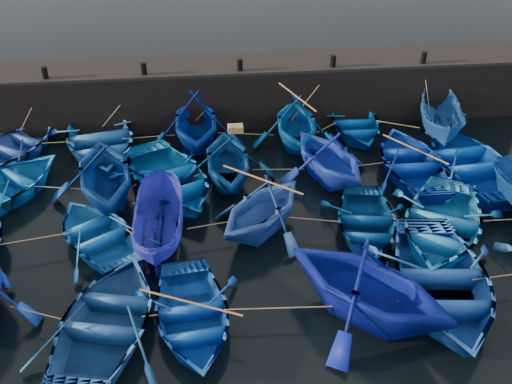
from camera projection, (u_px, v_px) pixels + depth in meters
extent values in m
plane|color=black|center=(267.00, 268.00, 17.65)|extent=(120.00, 120.00, 0.00)
cube|color=black|center=(239.00, 92.00, 25.61)|extent=(26.00, 2.50, 2.50)
cube|color=black|center=(238.00, 64.00, 24.88)|extent=(26.00, 2.50, 0.12)
cylinder|color=black|center=(45.00, 73.00, 23.26)|extent=(0.24, 0.24, 0.50)
cylinder|color=black|center=(144.00, 69.00, 23.61)|extent=(0.24, 0.24, 0.50)
cylinder|color=black|center=(240.00, 65.00, 23.96)|extent=(0.24, 0.24, 0.50)
cylinder|color=black|center=(333.00, 61.00, 24.32)|extent=(0.24, 0.24, 0.50)
cylinder|color=black|center=(424.00, 57.00, 24.67)|extent=(0.24, 0.24, 0.50)
imported|color=#1F4492|center=(14.00, 147.00, 23.05)|extent=(5.16, 5.54, 0.94)
imported|color=blue|center=(99.00, 139.00, 23.29)|extent=(5.29, 6.55, 1.20)
imported|color=navy|center=(195.00, 120.00, 23.42)|extent=(3.93, 4.55, 2.39)
imported|color=#034CA2|center=(296.00, 122.00, 23.46)|extent=(3.93, 4.46, 2.20)
imported|color=#00479C|center=(355.00, 124.00, 24.75)|extent=(3.16, 4.37, 0.90)
imported|color=#194E94|center=(441.00, 120.00, 24.13)|extent=(2.81, 4.76, 1.73)
imported|color=navy|center=(105.00, 172.00, 20.02)|extent=(4.80, 5.31, 2.45)
imported|color=blue|center=(169.00, 178.00, 20.92)|extent=(5.69, 6.48, 1.12)
imported|color=navy|center=(228.00, 158.00, 21.04)|extent=(3.60, 4.17, 2.19)
imported|color=#1736D2|center=(329.00, 155.00, 21.22)|extent=(4.83, 5.16, 2.19)
imported|color=#0630A3|center=(412.00, 161.00, 21.98)|extent=(3.65, 5.06, 1.04)
imported|color=blue|center=(471.00, 162.00, 21.82)|extent=(4.47, 5.92, 1.16)
imported|color=blue|center=(98.00, 234.00, 18.36)|extent=(4.85, 5.23, 0.88)
imported|color=#1F27A0|center=(158.00, 224.00, 18.18)|extent=(1.73, 4.28, 1.64)
imported|color=#2753AC|center=(262.00, 207.00, 18.57)|extent=(5.18, 5.21, 2.08)
imported|color=navy|center=(366.00, 223.00, 18.86)|extent=(3.72, 4.68, 0.87)
imported|color=blue|center=(441.00, 223.00, 18.64)|extent=(5.88, 6.49, 1.10)
imported|color=navy|center=(108.00, 320.00, 15.16)|extent=(4.62, 5.67, 1.03)
imported|color=#0B45AE|center=(191.00, 315.00, 15.41)|extent=(3.55, 4.63, 0.90)
imported|color=#06158B|center=(369.00, 284.00, 15.21)|extent=(6.45, 6.41, 2.57)
imported|color=#184CA7|center=(442.00, 281.00, 16.30)|extent=(4.71, 6.13, 1.18)
cube|color=#9D7B44|center=(235.00, 129.00, 20.38)|extent=(0.55, 0.36, 0.25)
cylinder|color=tan|center=(57.00, 142.00, 23.16)|extent=(1.60, 0.06, 0.04)
cylinder|color=tan|center=(148.00, 137.00, 23.55)|extent=(2.17, 0.16, 0.04)
cylinder|color=tan|center=(246.00, 134.00, 23.77)|extent=(2.32, 0.48, 0.04)
cylinder|color=tan|center=(326.00, 128.00, 24.23)|extent=(1.01, 0.85, 0.04)
cylinder|color=tan|center=(397.00, 124.00, 24.50)|extent=(1.69, 0.88, 0.04)
cylinder|color=tan|center=(53.00, 187.00, 20.41)|extent=(2.08, 0.48, 0.04)
cylinder|color=tan|center=(139.00, 183.00, 20.66)|extent=(0.41, 0.43, 0.04)
cylinder|color=tan|center=(199.00, 174.00, 21.13)|extent=(0.42, 0.30, 0.04)
cylinder|color=tan|center=(278.00, 169.00, 21.43)|extent=(1.97, 0.21, 0.04)
cylinder|color=tan|center=(371.00, 164.00, 21.75)|extent=(1.56, 0.21, 0.04)
cylinder|color=tan|center=(442.00, 162.00, 21.90)|extent=(0.41, 0.41, 0.04)
cylinder|color=tan|center=(32.00, 239.00, 17.96)|extent=(2.22, 0.43, 0.04)
cylinder|color=tan|center=(128.00, 231.00, 18.31)|extent=(0.18, 0.20, 0.04)
cylinder|color=tan|center=(211.00, 225.00, 18.59)|extent=(1.57, 0.30, 0.04)
cylinder|color=tan|center=(314.00, 219.00, 18.82)|extent=(1.64, 0.45, 0.04)
cylinder|color=tan|center=(404.00, 222.00, 18.72)|extent=(0.61, 0.48, 0.04)
cylinder|color=tan|center=(494.00, 220.00, 18.79)|extent=(1.80, 0.07, 0.04)
cylinder|color=tan|center=(41.00, 314.00, 15.30)|extent=(1.82, 0.81, 0.04)
cylinder|color=tan|center=(150.00, 316.00, 15.25)|extent=(0.41, 0.06, 0.04)
cylinder|color=tan|center=(279.00, 308.00, 15.49)|extent=(2.98, 0.23, 0.04)
cylinder|color=tan|center=(405.00, 293.00, 15.97)|extent=(0.62, 0.63, 0.04)
cylinder|color=tan|center=(33.00, 105.00, 23.65)|extent=(1.40, 0.48, 2.09)
cylinder|color=tan|center=(123.00, 101.00, 23.99)|extent=(1.99, 0.46, 2.10)
cylinder|color=tan|center=(218.00, 96.00, 24.39)|extent=(2.03, 0.33, 2.10)
cylinder|color=tan|center=(312.00, 94.00, 24.57)|extent=(1.92, 0.78, 2.10)
cylinder|color=tan|center=(341.00, 89.00, 25.03)|extent=(0.94, 0.13, 2.08)
cylinder|color=tan|center=(427.00, 89.00, 25.01)|extent=(0.42, 0.80, 2.08)
cylinder|color=#99724C|center=(297.00, 97.00, 22.83)|extent=(1.08, 2.84, 0.06)
cylinder|color=#99724C|center=(415.00, 149.00, 21.67)|extent=(1.77, 2.49, 0.06)
cylinder|color=#99724C|center=(262.00, 179.00, 17.97)|extent=(2.34, 1.97, 0.06)
cylinder|color=#99724C|center=(190.00, 302.00, 15.15)|extent=(2.74, 1.32, 0.06)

